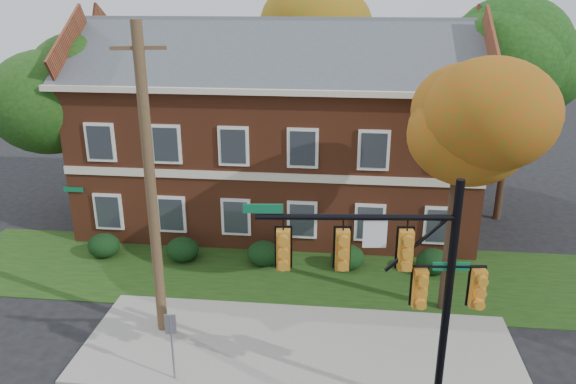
# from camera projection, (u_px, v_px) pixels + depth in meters

# --- Properties ---
(ground) EXTENTS (120.00, 120.00, 0.00)m
(ground) POSITION_uv_depth(u_px,v_px,m) (296.00, 368.00, 17.27)
(ground) COLOR black
(ground) RESTS_ON ground
(sidewalk) EXTENTS (14.00, 5.00, 0.08)m
(sidewalk) POSITION_uv_depth(u_px,v_px,m) (299.00, 347.00, 18.19)
(sidewalk) COLOR gray
(sidewalk) RESTS_ON ground
(grass_strip) EXTENTS (30.00, 6.00, 0.04)m
(grass_strip) POSITION_uv_depth(u_px,v_px,m) (310.00, 274.00, 22.87)
(grass_strip) COLOR #193811
(grass_strip) RESTS_ON ground
(apartment_building) EXTENTS (18.80, 8.80, 9.74)m
(apartment_building) POSITION_uv_depth(u_px,v_px,m) (279.00, 121.00, 26.93)
(apartment_building) COLOR brown
(apartment_building) RESTS_ON ground
(hedge_far_left) EXTENTS (1.40, 1.26, 1.05)m
(hedge_far_left) POSITION_uv_depth(u_px,v_px,m) (104.00, 246.00, 24.26)
(hedge_far_left) COLOR black
(hedge_far_left) RESTS_ON ground
(hedge_left) EXTENTS (1.40, 1.26, 1.05)m
(hedge_left) POSITION_uv_depth(u_px,v_px,m) (183.00, 249.00, 23.91)
(hedge_left) COLOR black
(hedge_left) RESTS_ON ground
(hedge_center) EXTENTS (1.40, 1.26, 1.05)m
(hedge_center) POSITION_uv_depth(u_px,v_px,m) (264.00, 253.00, 23.55)
(hedge_center) COLOR black
(hedge_center) RESTS_ON ground
(hedge_right) EXTENTS (1.40, 1.26, 1.05)m
(hedge_right) POSITION_uv_depth(u_px,v_px,m) (347.00, 257.00, 23.20)
(hedge_right) COLOR black
(hedge_right) RESTS_ON ground
(hedge_far_right) EXTENTS (1.40, 1.26, 1.05)m
(hedge_far_right) POSITION_uv_depth(u_px,v_px,m) (434.00, 262.00, 22.84)
(hedge_far_right) COLOR black
(hedge_far_right) RESTS_ON ground
(tree_near_right) EXTENTS (4.50, 4.25, 8.58)m
(tree_near_right) POSITION_uv_depth(u_px,v_px,m) (469.00, 131.00, 18.07)
(tree_near_right) COLOR black
(tree_near_right) RESTS_ON ground
(tree_left_rear) EXTENTS (5.40, 5.10, 8.88)m
(tree_left_rear) POSITION_uv_depth(u_px,v_px,m) (70.00, 86.00, 26.30)
(tree_left_rear) COLOR black
(tree_left_rear) RESTS_ON ground
(tree_right_rear) EXTENTS (6.30, 5.95, 10.62)m
(tree_right_rear) POSITION_uv_depth(u_px,v_px,m) (527.00, 56.00, 25.51)
(tree_right_rear) COLOR black
(tree_right_rear) RESTS_ON ground
(tree_far_rear) EXTENTS (6.84, 6.46, 11.52)m
(tree_far_rear) POSITION_uv_depth(u_px,v_px,m) (318.00, 27.00, 32.80)
(tree_far_rear) COLOR black
(tree_far_rear) RESTS_ON ground
(traffic_signal) EXTENTS (6.07, 0.84, 6.79)m
(traffic_signal) POSITION_uv_depth(u_px,v_px,m) (401.00, 277.00, 14.03)
(traffic_signal) COLOR gray
(traffic_signal) RESTS_ON ground
(utility_pole) EXTENTS (1.57, 0.45, 10.20)m
(utility_pole) POSITION_uv_depth(u_px,v_px,m) (151.00, 188.00, 17.43)
(utility_pole) COLOR brown
(utility_pole) RESTS_ON ground
(sign_post) EXTENTS (0.33, 0.09, 2.27)m
(sign_post) POSITION_uv_depth(u_px,v_px,m) (171.00, 336.00, 16.20)
(sign_post) COLOR slate
(sign_post) RESTS_ON ground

